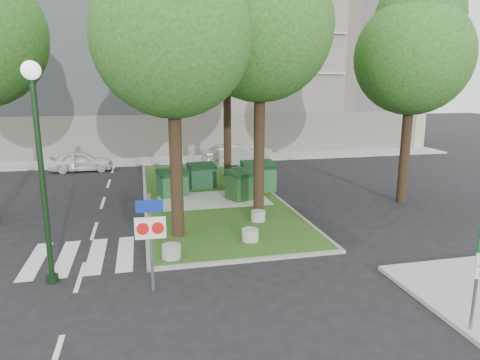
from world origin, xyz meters
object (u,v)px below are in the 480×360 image
object	(u,v)px
tree_median_mid	(174,49)
dumpster_c	(244,184)
dumpster_b	(202,176)
bollard_mid	(250,235)
bollard_left	(171,251)
litter_bin	(247,171)
tree_median_near_left	(174,21)
traffic_sign_pole	(150,229)
dumpster_a	(172,183)
street_lamp	(39,149)
tree_median_near_right	(262,13)
car_white	(81,161)
bollard_right	(258,216)
tree_street_right	(415,46)
tree_median_far	(228,29)
dumpster_d	(258,177)
car_silver	(236,155)

from	to	relation	value
tree_median_mid	dumpster_c	distance (m)	7.16
dumpster_b	bollard_mid	world-z (taller)	dumpster_b
bollard_left	litter_bin	distance (m)	11.89
tree_median_near_left	traffic_sign_pole	xyz separation A→B (m)	(-1.09, -3.86, -5.62)
dumpster_a	street_lamp	xyz separation A→B (m)	(-3.92, -8.30, 2.99)
tree_median_near_right	dumpster_b	xyz separation A→B (m)	(-1.77, 4.95, -7.25)
tree_median_near_right	car_white	bearing A→B (deg)	126.48
tree_median_near_right	dumpster_a	world-z (taller)	tree_median_near_right
bollard_right	traffic_sign_pole	size ratio (longest dim) A/B	0.21
bollard_left	bollard_mid	world-z (taller)	bollard_left
tree_street_right	bollard_right	world-z (taller)	tree_street_right
tree_street_right	dumpster_b	size ratio (longest dim) A/B	6.64
tree_median_mid	tree_median_far	bearing A→B (deg)	43.15
car_white	traffic_sign_pole	bearing A→B (deg)	-168.05
dumpster_a	dumpster_d	bearing A→B (deg)	-12.09
tree_median_near_left	car_white	world-z (taller)	tree_median_near_left
tree_median_mid	tree_street_right	xyz separation A→B (m)	(10.00, -4.00, 0.00)
bollard_mid	tree_median_near_right	bearing A→B (deg)	68.54
bollard_left	street_lamp	distance (m)	4.79
tree_street_right	dumpster_b	xyz separation A→B (m)	(-8.77, 4.45, -6.25)
tree_median_far	bollard_mid	bearing A→B (deg)	-97.71
bollard_mid	traffic_sign_pole	distance (m)	4.51
tree_median_near_right	car_white	xyz separation A→B (m)	(-8.46, 11.45, -7.34)
dumpster_a	dumpster_d	world-z (taller)	dumpster_d
tree_street_right	street_lamp	size ratio (longest dim) A/B	1.70
tree_median_near_left	dumpster_a	world-z (taller)	tree_median_near_left
dumpster_d	tree_median_near_left	bearing A→B (deg)	-130.38
litter_bin	traffic_sign_pole	xyz separation A→B (m)	(-5.70, -12.54, 1.21)
dumpster_b	car_white	distance (m)	9.33
tree_median_far	dumpster_c	distance (m)	9.16
bollard_right	car_silver	xyz separation A→B (m)	(1.81, 12.05, 0.42)
litter_bin	car_silver	xyz separation A→B (m)	(0.30, 4.26, 0.25)
tree_median_near_left	dumpster_a	size ratio (longest dim) A/B	6.75
traffic_sign_pole	street_lamp	bearing A→B (deg)	160.10
car_silver	bollard_left	bearing A→B (deg)	153.59
dumpster_b	traffic_sign_pole	world-z (taller)	traffic_sign_pole
dumpster_a	dumpster_c	bearing A→B (deg)	-34.16
dumpster_b	car_silver	xyz separation A→B (m)	(3.18, 5.99, 0.00)
dumpster_c	litter_bin	world-z (taller)	dumpster_c
dumpster_a	car_silver	world-z (taller)	car_silver
tree_street_right	bollard_right	bearing A→B (deg)	-167.72
tree_median_near_right	car_white	world-z (taller)	tree_median_near_right
dumpster_d	litter_bin	distance (m)	3.11
litter_bin	traffic_sign_pole	bearing A→B (deg)	-114.44
dumpster_b	litter_bin	size ratio (longest dim) A/B	2.09
tree_median_near_left	car_silver	xyz separation A→B (m)	(4.91, 12.94, -6.58)
tree_median_mid	bollard_left	world-z (taller)	tree_median_mid
bollard_mid	car_silver	distance (m)	14.36
tree_median_near_left	tree_median_near_right	distance (m)	4.09
bollard_left	litter_bin	xyz separation A→B (m)	(5.08, 10.74, 0.16)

